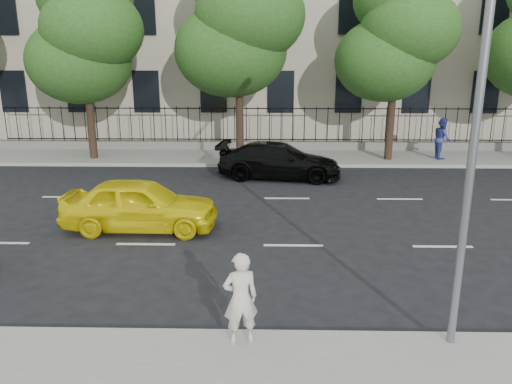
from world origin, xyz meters
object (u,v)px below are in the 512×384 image
Objects in this scene: street_light at (471,44)px; yellow_taxi at (140,205)px; black_sedan at (279,161)px; woman_near at (240,299)px.

yellow_taxi is (-6.90, 5.46, -4.39)m from street_light.
woman_near is (-0.95, -12.42, 0.25)m from black_sedan.
black_sedan is at bearing -32.15° from yellow_taxi.
woman_near is at bearing -170.21° from street_light.
street_light reaches higher than woman_near.
street_light is at bearing -159.23° from black_sedan.
black_sedan is 12.46m from woman_near.
woman_near is (3.23, -6.09, 0.22)m from yellow_taxi.
black_sedan is (-2.71, 11.79, -4.42)m from street_light.
woman_near is at bearing -176.56° from black_sedan.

